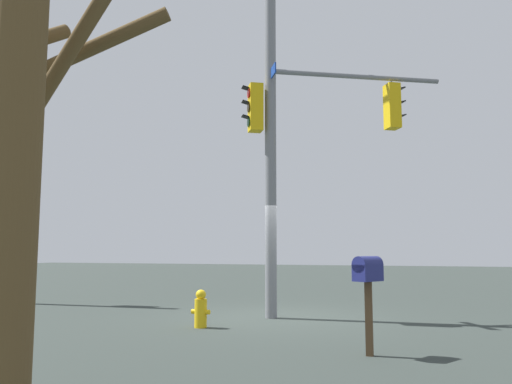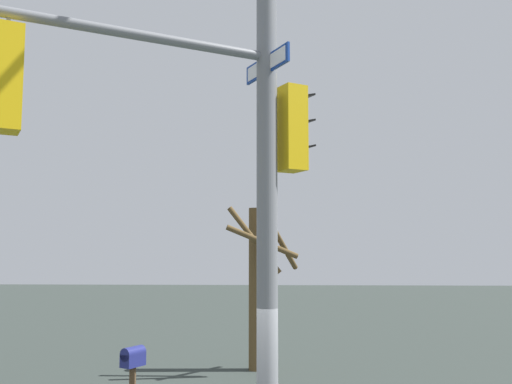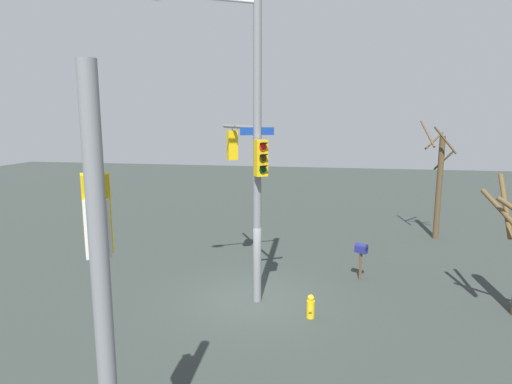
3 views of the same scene
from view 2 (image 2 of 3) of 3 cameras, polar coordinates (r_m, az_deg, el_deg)
main_signal_pole_assembly at (r=6.76m, az=-1.59°, el=11.06°), size 5.46×3.43×9.65m
mailbox at (r=10.82m, az=-12.65°, el=-16.93°), size 0.43×0.50×1.41m
bare_tree_behind_pole at (r=14.80m, az=0.18°, el=-9.27°), size 1.88×1.67×4.29m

